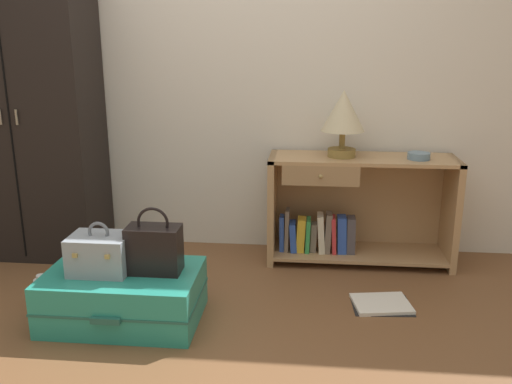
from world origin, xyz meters
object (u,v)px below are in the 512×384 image
object	(u,v)px
bookshelf	(351,210)
bottle	(43,293)
wardrobe	(28,112)
train_case	(100,254)
suitcase_large	(124,296)
table_lamp	(343,114)
bowl	(419,156)
open_book_on_floor	(381,304)
handbag	(154,248)

from	to	relation	value
bookshelf	bottle	distance (m)	1.87
wardrobe	train_case	world-z (taller)	wardrobe
wardrobe	suitcase_large	world-z (taller)	wardrobe
wardrobe	table_lamp	size ratio (longest dim) A/B	4.61
wardrobe	bowl	distance (m)	2.43
wardrobe	train_case	bearing A→B (deg)	-49.11
suitcase_large	open_book_on_floor	distance (m)	1.35
table_lamp	bowl	bearing A→B (deg)	-3.92
wardrobe	open_book_on_floor	distance (m)	2.43
wardrobe	bookshelf	size ratio (longest dim) A/B	1.63
bowl	table_lamp	bearing A→B (deg)	176.08
bowl	open_book_on_floor	world-z (taller)	bowl
bottle	table_lamp	bearing A→B (deg)	27.46
wardrobe	bookshelf	distance (m)	2.13
table_lamp	handbag	distance (m)	1.40
table_lamp	train_case	size ratio (longest dim) A/B	1.41
bottle	suitcase_large	bearing A→B (deg)	-9.38
wardrobe	handbag	world-z (taller)	wardrobe
wardrobe	handbag	bearing A→B (deg)	-39.62
bowl	suitcase_large	world-z (taller)	bowl
bowl	handbag	distance (m)	1.66
train_case	open_book_on_floor	bearing A→B (deg)	11.61
bookshelf	open_book_on_floor	world-z (taller)	bookshelf
wardrobe	table_lamp	xyz separation A→B (m)	(1.96, 0.03, 0.01)
bowl	bottle	size ratio (longest dim) A/B	0.71
table_lamp	open_book_on_floor	xyz separation A→B (m)	(0.21, -0.62, -0.93)
table_lamp	handbag	world-z (taller)	table_lamp
wardrobe	bottle	size ratio (longest dim) A/B	9.88
open_book_on_floor	bottle	bearing A→B (deg)	-173.52
bookshelf	table_lamp	xyz separation A→B (m)	(-0.08, -0.02, 0.61)
table_lamp	suitcase_large	bearing A→B (deg)	-140.99
suitcase_large	open_book_on_floor	bearing A→B (deg)	12.02
bookshelf	table_lamp	size ratio (longest dim) A/B	2.84
handbag	bottle	bearing A→B (deg)	174.70
table_lamp	train_case	distance (m)	1.61
bowl	suitcase_large	bearing A→B (deg)	-151.04
train_case	suitcase_large	bearing A→B (deg)	6.05
train_case	handbag	bearing A→B (deg)	6.32
train_case	open_book_on_floor	xyz separation A→B (m)	(1.41, 0.29, -0.35)
bowl	open_book_on_floor	size ratio (longest dim) A/B	0.40
handbag	bookshelf	bearing A→B (deg)	41.29
table_lamp	suitcase_large	xyz separation A→B (m)	(-1.10, -0.89, -0.81)
handbag	suitcase_large	bearing A→B (deg)	-173.52
wardrobe	suitcase_large	size ratio (longest dim) A/B	2.43
suitcase_large	open_book_on_floor	xyz separation A→B (m)	(1.31, 0.28, -0.12)
suitcase_large	bookshelf	bearing A→B (deg)	37.67
bookshelf	suitcase_large	bearing A→B (deg)	-142.33
bookshelf	suitcase_large	xyz separation A→B (m)	(-1.18, -0.91, -0.20)
suitcase_large	bottle	bearing A→B (deg)	170.62
table_lamp	open_book_on_floor	distance (m)	1.13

